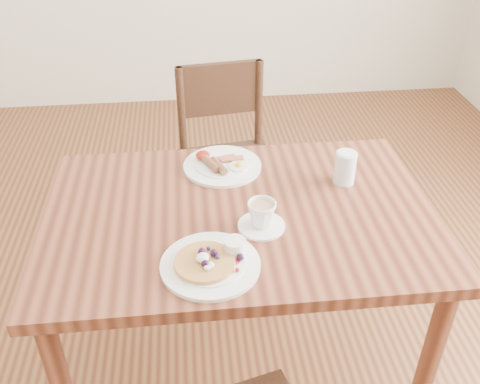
{
  "coord_description": "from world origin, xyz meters",
  "views": [
    {
      "loc": [
        -0.14,
        -1.32,
        1.72
      ],
      "look_at": [
        0.0,
        0.0,
        0.82
      ],
      "focal_mm": 40.0,
      "sensor_mm": 36.0,
      "label": 1
    }
  ],
  "objects_px": {
    "chair_far": "(227,155)",
    "pancake_plate": "(212,262)",
    "dining_table": "(240,236)",
    "breakfast_plate": "(221,165)",
    "teacup_saucer": "(262,216)",
    "water_glass": "(345,168)"
  },
  "relations": [
    {
      "from": "chair_far",
      "to": "teacup_saucer",
      "type": "xyz_separation_m",
      "value": [
        0.03,
        -0.86,
        0.3
      ]
    },
    {
      "from": "dining_table",
      "to": "chair_far",
      "type": "height_order",
      "value": "chair_far"
    },
    {
      "from": "chair_far",
      "to": "teacup_saucer",
      "type": "relative_size",
      "value": 6.29
    },
    {
      "from": "chair_far",
      "to": "pancake_plate",
      "type": "height_order",
      "value": "chair_far"
    },
    {
      "from": "chair_far",
      "to": "dining_table",
      "type": "bearing_deg",
      "value": 80.69
    },
    {
      "from": "teacup_saucer",
      "to": "water_glass",
      "type": "height_order",
      "value": "water_glass"
    },
    {
      "from": "chair_far",
      "to": "breakfast_plate",
      "type": "xyz_separation_m",
      "value": [
        -0.06,
        -0.52,
        0.27
      ]
    },
    {
      "from": "chair_far",
      "to": "pancake_plate",
      "type": "bearing_deg",
      "value": 75.4
    },
    {
      "from": "breakfast_plate",
      "to": "pancake_plate",
      "type": "bearing_deg",
      "value": -97.33
    },
    {
      "from": "dining_table",
      "to": "pancake_plate",
      "type": "distance_m",
      "value": 0.29
    },
    {
      "from": "dining_table",
      "to": "pancake_plate",
      "type": "relative_size",
      "value": 4.44
    },
    {
      "from": "pancake_plate",
      "to": "breakfast_plate",
      "type": "height_order",
      "value": "pancake_plate"
    },
    {
      "from": "pancake_plate",
      "to": "water_glass",
      "type": "bearing_deg",
      "value": 38.49
    },
    {
      "from": "chair_far",
      "to": "teacup_saucer",
      "type": "bearing_deg",
      "value": 84.46
    },
    {
      "from": "dining_table",
      "to": "breakfast_plate",
      "type": "distance_m",
      "value": 0.28
    },
    {
      "from": "dining_table",
      "to": "teacup_saucer",
      "type": "distance_m",
      "value": 0.17
    },
    {
      "from": "dining_table",
      "to": "chair_far",
      "type": "distance_m",
      "value": 0.79
    },
    {
      "from": "dining_table",
      "to": "pancake_plate",
      "type": "xyz_separation_m",
      "value": [
        -0.1,
        -0.24,
        0.11
      ]
    },
    {
      "from": "pancake_plate",
      "to": "water_glass",
      "type": "distance_m",
      "value": 0.59
    },
    {
      "from": "dining_table",
      "to": "breakfast_plate",
      "type": "bearing_deg",
      "value": 98.34
    },
    {
      "from": "dining_table",
      "to": "breakfast_plate",
      "type": "height_order",
      "value": "breakfast_plate"
    },
    {
      "from": "chair_far",
      "to": "water_glass",
      "type": "relative_size",
      "value": 8.02
    }
  ]
}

